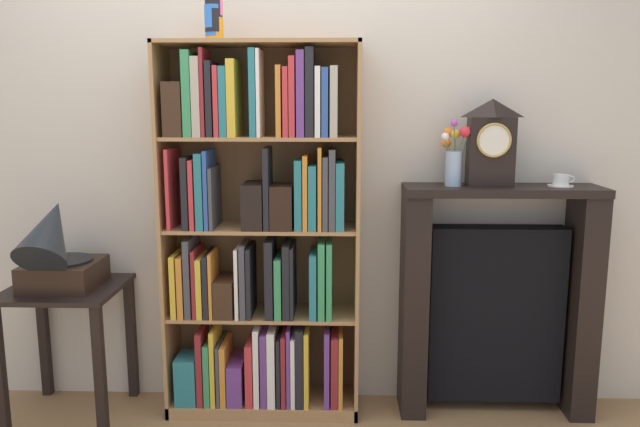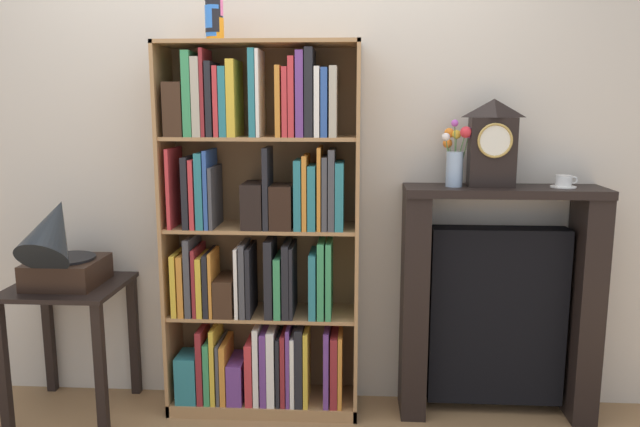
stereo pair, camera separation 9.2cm
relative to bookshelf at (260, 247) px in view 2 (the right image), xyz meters
name	(u,v)px [view 2 (the right image)]	position (x,y,z in m)	size (l,w,h in m)	color
ground_plane	(261,421)	(0.01, -0.12, -0.85)	(7.45, 6.40, 0.02)	#997047
wall_back	(287,149)	(0.12, 0.20, 0.47)	(4.45, 0.08, 2.61)	beige
bookshelf	(260,247)	(0.00, 0.00, 0.00)	(0.94, 0.30, 1.81)	#A87A4C
cup_stack	(214,17)	(-0.19, -0.03, 1.08)	(0.08, 0.08, 0.21)	orange
side_table_left	(70,316)	(-0.93, -0.09, -0.34)	(0.53, 0.50, 0.66)	black
gramophone	(59,248)	(-0.93, -0.15, 0.02)	(0.33, 0.47, 0.50)	black
fireplace_mantel	(497,304)	(1.17, 0.04, -0.28)	(0.94, 0.28, 1.14)	black
mantel_clock	(492,143)	(1.10, 0.02, 0.51)	(0.21, 0.11, 0.41)	black
flower_vase	(456,156)	(0.93, 0.02, 0.45)	(0.15, 0.14, 0.31)	#99B2D1
teacup_with_saucer	(564,182)	(1.44, 0.02, 0.33)	(0.12, 0.12, 0.06)	white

